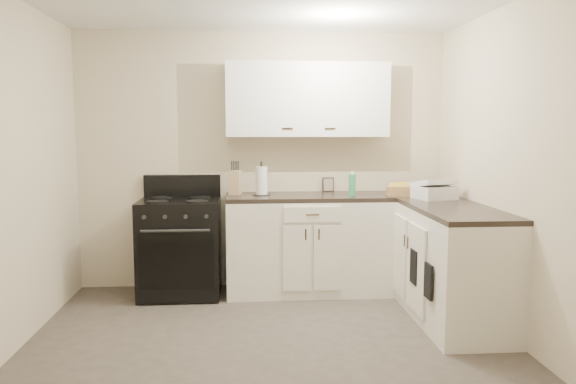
{
  "coord_description": "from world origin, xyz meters",
  "views": [
    {
      "loc": [
        -0.18,
        -3.76,
        1.58
      ],
      "look_at": [
        0.18,
        0.85,
        1.04
      ],
      "focal_mm": 35.0,
      "sensor_mm": 36.0,
      "label": 1
    }
  ],
  "objects": [
    {
      "name": "soap_bottle",
      "position": [
        0.83,
        1.42,
        1.04
      ],
      "size": [
        0.07,
        0.07,
        0.2
      ],
      "primitive_type": "cylinder",
      "rotation": [
        0.0,
        0.0,
        -0.05
      ],
      "color": "#3B9A5D",
      "rests_on": "countertop_back"
    },
    {
      "name": "countertop_grill",
      "position": [
        1.51,
        1.12,
        1.0
      ],
      "size": [
        0.38,
        0.37,
        0.12
      ],
      "primitive_type": "cube",
      "rotation": [
        0.0,
        0.0,
        0.26
      ],
      "color": "white",
      "rests_on": "countertop_right"
    },
    {
      "name": "picture_frame",
      "position": [
        0.65,
        1.76,
        1.01
      ],
      "size": [
        0.12,
        0.04,
        0.14
      ],
      "primitive_type": "cube",
      "rotation": [
        -0.14,
        0.0,
        0.07
      ],
      "color": "black",
      "rests_on": "countertop_back"
    },
    {
      "name": "upper_cabinets",
      "position": [
        0.43,
        1.65,
        1.84
      ],
      "size": [
        1.55,
        0.3,
        0.7
      ],
      "primitive_type": "cube",
      "color": "white",
      "rests_on": "wall_back"
    },
    {
      "name": "floor",
      "position": [
        0.0,
        0.0,
        0.0
      ],
      "size": [
        3.6,
        3.6,
        0.0
      ],
      "primitive_type": "plane",
      "color": "#473F38",
      "rests_on": "ground"
    },
    {
      "name": "paper_towel",
      "position": [
        -0.02,
        1.52,
        1.07
      ],
      "size": [
        0.12,
        0.12,
        0.27
      ],
      "primitive_type": "cylinder",
      "rotation": [
        0.0,
        0.0,
        0.07
      ],
      "color": "white",
      "rests_on": "countertop_back"
    },
    {
      "name": "oven_mitt_near",
      "position": [
        1.18,
        0.21,
        0.44
      ],
      "size": [
        0.02,
        0.15,
        0.26
      ],
      "primitive_type": "cube",
      "color": "black",
      "rests_on": "base_cabinets_right"
    },
    {
      "name": "wall_right",
      "position": [
        1.8,
        0.0,
        1.25
      ],
      "size": [
        0.0,
        3.6,
        3.6
      ],
      "primitive_type": "plane",
      "rotation": [
        1.57,
        0.0,
        -1.57
      ],
      "color": "beige",
      "rests_on": "ground"
    },
    {
      "name": "countertop_right",
      "position": [
        1.5,
        0.85,
        0.92
      ],
      "size": [
        0.6,
        1.9,
        0.04
      ],
      "primitive_type": "cube",
      "color": "black",
      "rests_on": "base_cabinets_right"
    },
    {
      "name": "wicker_basket",
      "position": [
        1.29,
        1.39,
        0.99
      ],
      "size": [
        0.3,
        0.23,
        0.09
      ],
      "primitive_type": "cube",
      "rotation": [
        0.0,
        0.0,
        -0.2
      ],
      "color": "#B08053",
      "rests_on": "countertop_right"
    },
    {
      "name": "knife_block",
      "position": [
        -0.27,
        1.59,
        1.06
      ],
      "size": [
        0.13,
        0.12,
        0.23
      ],
      "primitive_type": "cube",
      "rotation": [
        0.0,
        0.0,
        -0.3
      ],
      "color": "#CFB57F",
      "rests_on": "countertop_back"
    },
    {
      "name": "stove",
      "position": [
        -0.79,
        1.48,
        0.46
      ],
      "size": [
        0.74,
        0.63,
        0.9
      ],
      "primitive_type": "cube",
      "color": "black",
      "rests_on": "floor"
    },
    {
      "name": "wall_front",
      "position": [
        0.0,
        -1.8,
        1.25
      ],
      "size": [
        3.6,
        0.0,
        3.6
      ],
      "primitive_type": "plane",
      "rotation": [
        -1.57,
        0.0,
        0.0
      ],
      "color": "beige",
      "rests_on": "ground"
    },
    {
      "name": "countertop_back",
      "position": [
        0.43,
        1.5,
        0.92
      ],
      "size": [
        1.55,
        0.6,
        0.04
      ],
      "primitive_type": "cube",
      "color": "black",
      "rests_on": "base_cabinets_back"
    },
    {
      "name": "oven_mitt_far",
      "position": [
        1.18,
        0.57,
        0.46
      ],
      "size": [
        0.02,
        0.16,
        0.28
      ],
      "primitive_type": "cube",
      "color": "black",
      "rests_on": "base_cabinets_right"
    },
    {
      "name": "base_cabinets_back",
      "position": [
        0.43,
        1.5,
        0.45
      ],
      "size": [
        1.55,
        0.6,
        0.9
      ],
      "primitive_type": "cube",
      "color": "white",
      "rests_on": "floor"
    },
    {
      "name": "base_cabinets_right",
      "position": [
        1.5,
        0.85,
        0.45
      ],
      "size": [
        0.6,
        1.9,
        0.9
      ],
      "primitive_type": "cube",
      "color": "white",
      "rests_on": "floor"
    },
    {
      "name": "wall_back",
      "position": [
        0.0,
        1.8,
        1.25
      ],
      "size": [
        3.6,
        0.0,
        3.6
      ],
      "primitive_type": "plane",
      "rotation": [
        1.57,
        0.0,
        0.0
      ],
      "color": "beige",
      "rests_on": "ground"
    }
  ]
}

